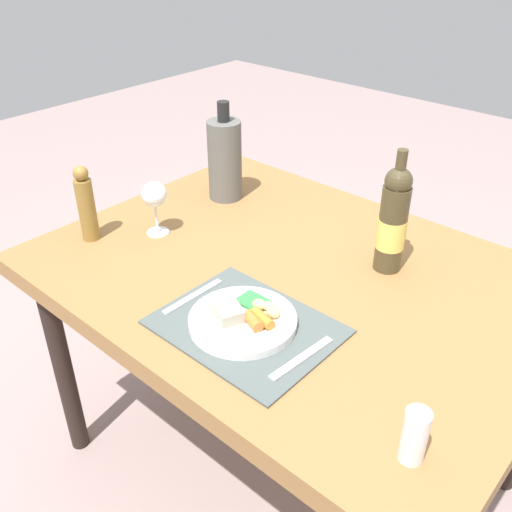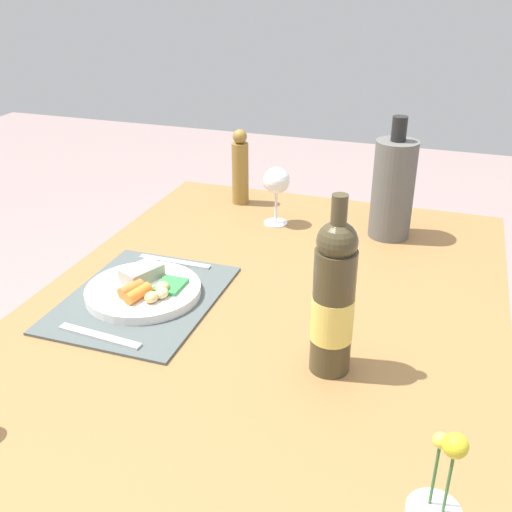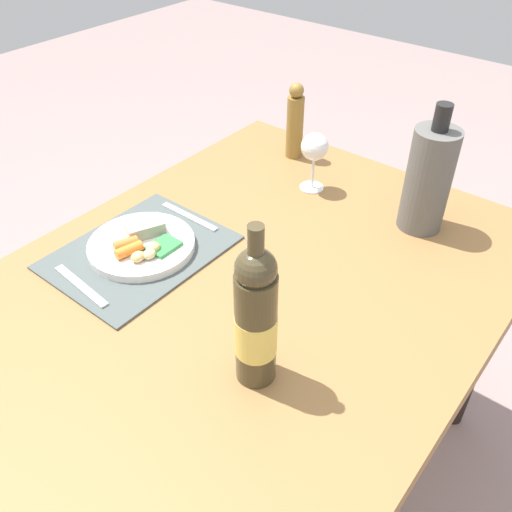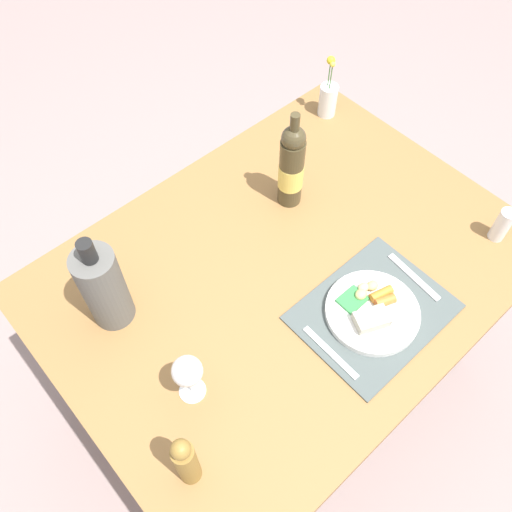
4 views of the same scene
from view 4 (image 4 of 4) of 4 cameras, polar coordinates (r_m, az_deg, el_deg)
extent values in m
plane|color=gray|center=(2.15, 2.29, -12.28)|extent=(8.00, 8.00, 0.00)
cube|color=olive|center=(1.50, 3.22, -1.74)|extent=(1.30, 0.97, 0.05)
cylinder|color=black|center=(2.02, 22.75, -5.45)|extent=(0.06, 0.06, 0.70)
cylinder|color=black|center=(1.89, -19.07, -9.92)|extent=(0.06, 0.06, 0.70)
cylinder|color=black|center=(2.22, 6.22, 7.85)|extent=(0.06, 0.06, 0.70)
cube|color=#4A5452|center=(1.43, 12.43, -5.85)|extent=(0.39, 0.30, 0.01)
cylinder|color=white|center=(1.41, 12.32, -5.86)|extent=(0.24, 0.24, 0.02)
cube|color=#A19E8A|center=(1.38, 12.24, -6.63)|extent=(0.10, 0.08, 0.03)
cylinder|color=orange|center=(1.41, 13.63, -4.69)|extent=(0.06, 0.04, 0.03)
cylinder|color=orange|center=(1.42, 13.24, -3.94)|extent=(0.07, 0.04, 0.02)
ellipsoid|color=#C6C271|center=(1.41, 11.15, -4.04)|extent=(0.03, 0.03, 0.02)
ellipsoid|color=#CCBC7E|center=(1.42, 11.41, -3.32)|extent=(0.03, 0.03, 0.02)
ellipsoid|color=tan|center=(1.43, 12.35, -3.11)|extent=(0.03, 0.03, 0.02)
cube|color=#338B43|center=(1.41, 10.27, -4.62)|extent=(0.07, 0.06, 0.01)
cube|color=silver|center=(1.35, 7.95, -10.16)|extent=(0.02, 0.18, 0.00)
cube|color=silver|center=(1.51, 16.51, -2.15)|extent=(0.03, 0.18, 0.00)
cylinder|color=white|center=(1.32, -6.79, -14.09)|extent=(0.06, 0.06, 0.00)
cylinder|color=white|center=(1.28, -7.00, -13.38)|extent=(0.01, 0.01, 0.09)
sphere|color=white|center=(1.21, -7.37, -12.10)|extent=(0.07, 0.07, 0.07)
cylinder|color=#433A23|center=(1.54, 3.76, 8.90)|extent=(0.07, 0.07, 0.23)
sphere|color=#433A23|center=(1.44, 4.05, 12.45)|extent=(0.07, 0.07, 0.07)
cylinder|color=#433A23|center=(1.42, 4.15, 13.70)|extent=(0.03, 0.03, 0.07)
cylinder|color=#EACE5D|center=(1.54, 3.74, 8.61)|extent=(0.07, 0.07, 0.08)
cylinder|color=white|center=(1.64, 24.81, 3.03)|extent=(0.04, 0.04, 0.11)
cylinder|color=olive|center=(1.18, -7.40, -21.12)|extent=(0.05, 0.05, 0.18)
sphere|color=olive|center=(1.08, -8.06, -19.78)|extent=(0.04, 0.04, 0.04)
cylinder|color=#5A5955|center=(1.34, -15.94, -3.33)|extent=(0.11, 0.11, 0.25)
cylinder|color=black|center=(1.21, -17.60, 0.46)|extent=(0.04, 0.04, 0.06)
cylinder|color=silver|center=(1.87, 7.69, 16.16)|extent=(0.06, 0.06, 0.11)
cylinder|color=#3F7233|center=(1.84, 7.63, 17.42)|extent=(0.00, 0.00, 0.21)
sphere|color=gold|center=(1.78, 8.02, 20.00)|extent=(0.03, 0.03, 0.03)
cylinder|color=#3F7233|center=(1.83, 7.81, 17.08)|extent=(0.00, 0.00, 0.20)
sphere|color=yellow|center=(1.77, 8.20, 19.62)|extent=(0.02, 0.02, 0.02)
camera|label=1|loc=(1.48, 62.65, 9.13)|focal=39.91mm
camera|label=2|loc=(1.94, 23.54, 34.84)|focal=42.27mm
camera|label=3|loc=(1.75, 8.70, 40.20)|focal=38.36mm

